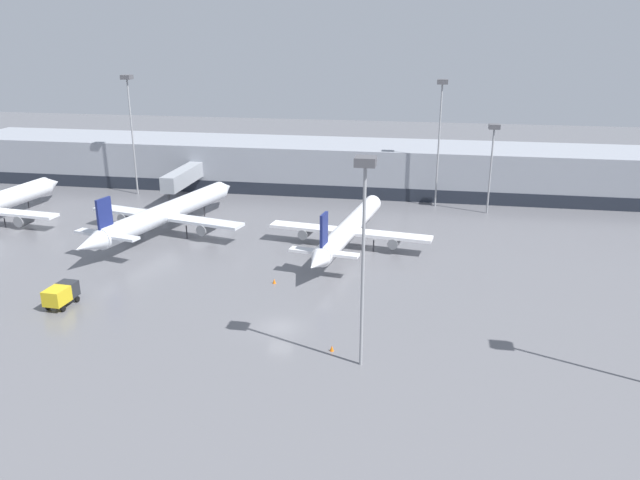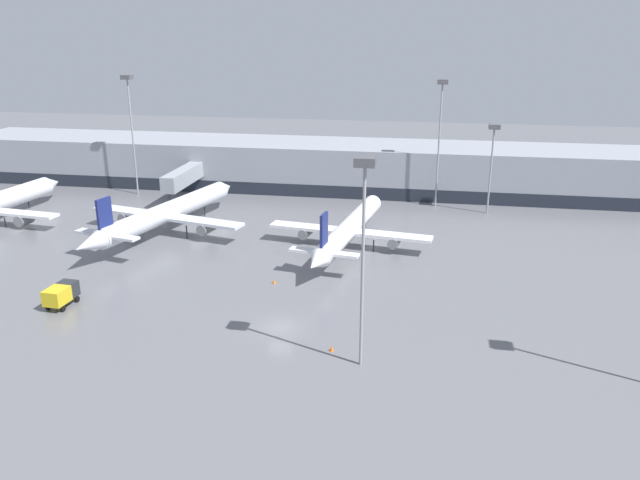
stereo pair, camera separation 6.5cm
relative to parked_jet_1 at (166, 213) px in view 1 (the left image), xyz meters
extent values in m
plane|color=slate|center=(24.78, -28.32, -3.29)|extent=(320.00, 320.00, 0.00)
cube|color=gray|center=(24.78, 33.68, 1.21)|extent=(160.00, 16.00, 9.00)
cube|color=#1E232D|center=(24.78, 25.63, -2.09)|extent=(156.80, 0.10, 2.40)
cube|color=#9399A0|center=(-4.57, 18.57, 1.31)|extent=(2.60, 14.22, 2.80)
cylinder|color=#3F4247|center=(-4.57, 12.06, -1.69)|extent=(0.44, 0.44, 3.20)
cylinder|color=silver|center=(0.18, 0.73, 0.08)|extent=(9.95, 29.51, 3.02)
cone|color=silver|center=(4.08, 16.74, 0.08)|extent=(3.57, 3.90, 2.86)
cone|color=silver|center=(-3.86, -15.86, 0.08)|extent=(3.71, 5.04, 2.71)
cube|color=silver|center=(0.00, 0.01, -0.52)|extent=(26.33, 9.09, 0.44)
cube|color=silver|center=(-3.05, -12.51, 0.38)|extent=(10.13, 3.96, 0.35)
cube|color=navy|center=(-3.05, -12.51, 3.25)|extent=(0.97, 2.64, 4.52)
cylinder|color=slate|center=(-7.17, 1.76, -1.43)|extent=(2.37, 3.52, 1.66)
cylinder|color=slate|center=(7.18, -1.74, -1.43)|extent=(2.37, 3.52, 1.66)
cylinder|color=#2D2D33|center=(2.46, 10.09, -2.28)|extent=(0.20, 0.20, 2.02)
cylinder|color=#2D2D33|center=(-4.27, 0.29, -2.28)|extent=(0.20, 0.20, 2.02)
cylinder|color=#2D2D33|center=(3.93, -1.71, -2.28)|extent=(0.20, 0.20, 2.02)
cone|color=silver|center=(-29.19, 15.95, -0.33)|extent=(3.42, 3.85, 3.05)
cylinder|color=slate|center=(-23.57, -1.09, -1.94)|extent=(2.06, 2.99, 1.77)
cylinder|color=#2D2D33|center=(-29.91, 9.37, -2.53)|extent=(0.20, 0.20, 1.52)
cylinder|color=#2D2D33|center=(-26.82, -1.44, -2.53)|extent=(0.20, 0.20, 1.52)
cylinder|color=white|center=(28.76, -0.75, -0.35)|extent=(6.64, 27.21, 2.70)
cone|color=white|center=(30.96, 14.13, -0.35)|extent=(2.98, 3.32, 2.57)
cone|color=white|center=(26.48, -16.16, -0.35)|extent=(3.00, 4.37, 2.43)
cube|color=white|center=(28.66, -1.42, -0.89)|extent=(24.05, 6.06, 0.44)
cube|color=white|center=(26.94, -13.08, -0.08)|extent=(9.21, 2.76, 0.35)
cube|color=navy|center=(26.94, -13.08, 2.76)|extent=(0.70, 2.35, 4.61)
cylinder|color=slate|center=(22.04, -0.44, -1.71)|extent=(1.89, 3.03, 1.49)
cylinder|color=slate|center=(35.29, -2.40, -1.71)|extent=(1.89, 3.03, 1.49)
cylinder|color=#2D2D33|center=(30.05, 7.97, -2.43)|extent=(0.20, 0.20, 1.72)
cylinder|color=#2D2D33|center=(24.78, -1.53, -2.43)|extent=(0.20, 0.20, 1.72)
cylinder|color=#2D2D33|center=(32.35, -2.65, -2.43)|extent=(0.20, 0.20, 1.72)
cube|color=gold|center=(-1.07, -28.15, -1.71)|extent=(2.29, 2.76, 1.76)
cube|color=#26282D|center=(-0.94, -26.03, -1.70)|extent=(2.12, 1.74, 1.77)
cylinder|color=black|center=(-1.90, -25.91, -2.94)|extent=(0.29, 0.71, 0.70)
cylinder|color=black|center=(0.02, -26.02, -2.94)|extent=(0.29, 0.71, 0.70)
cylinder|color=black|center=(-2.06, -28.56, -2.94)|extent=(0.29, 0.71, 0.70)
cylinder|color=black|center=(-0.14, -28.68, -2.94)|extent=(0.29, 0.71, 0.70)
cone|color=orange|center=(21.24, -16.60, -2.99)|extent=(0.44, 0.44, 0.60)
cone|color=orange|center=(31.01, -32.44, -2.99)|extent=(0.41, 0.41, 0.60)
cylinder|color=gray|center=(34.10, -34.50, 6.24)|extent=(0.30, 0.30, 19.06)
cube|color=#4C4C51|center=(34.10, -34.50, 16.17)|extent=(1.80, 1.80, 0.80)
cylinder|color=gray|center=(-15.49, 22.37, 7.45)|extent=(0.30, 0.30, 21.48)
cube|color=#4C4C51|center=(-15.49, 22.37, 18.59)|extent=(1.80, 1.80, 0.80)
cylinder|color=gray|center=(41.01, 23.47, 7.37)|extent=(0.30, 0.30, 21.33)
cube|color=#4C4C51|center=(41.01, 23.47, 18.44)|extent=(1.80, 1.80, 0.80)
cylinder|color=gray|center=(49.83, 20.39, 3.95)|extent=(0.30, 0.30, 14.47)
cube|color=#4C4C51|center=(49.83, 20.39, 11.58)|extent=(1.80, 1.80, 0.80)
camera|label=1|loc=(39.32, -86.50, 26.76)|focal=35.00mm
camera|label=2|loc=(39.38, -86.49, 26.76)|focal=35.00mm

